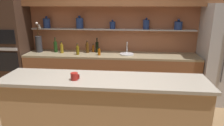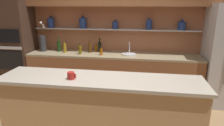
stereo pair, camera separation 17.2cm
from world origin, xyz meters
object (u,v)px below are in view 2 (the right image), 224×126
flower_vase (43,42)px  bottle_oil_6 (80,50)px  sink_fixture (129,53)px  bottle_spirit_2 (90,47)px  bottle_wine_3 (59,46)px  bottle_sauce_0 (101,52)px  bottle_wine_4 (100,47)px  bottle_oil_5 (65,48)px  coffee_mug (71,76)px  bottle_sauce_1 (96,48)px  oven_tower (17,43)px

flower_vase → bottle_oil_6: bearing=-9.6°
flower_vase → sink_fixture: (1.90, -0.03, -0.18)m
bottle_spirit_2 → bottle_oil_6: size_ratio=1.11×
sink_fixture → bottle_wine_3: bottle_wine_3 is taller
bottle_sauce_0 → bottle_wine_3: 1.00m
bottle_wine_4 → bottle_oil_5: 0.75m
bottle_sauce_0 → coffee_mug: size_ratio=1.55×
bottle_spirit_2 → bottle_oil_6: bottle_spirit_2 is taller
sink_fixture → bottle_sauce_1: 0.75m
sink_fixture → flower_vase: bearing=179.1°
coffee_mug → bottle_sauce_1: bearing=94.0°
coffee_mug → bottle_spirit_2: bearing=97.6°
sink_fixture → coffee_mug: 1.89m
bottle_sauce_1 → coffee_mug: size_ratio=1.62×
oven_tower → bottle_sauce_0: bearing=-3.4°
bottle_wine_3 → bottle_oil_5: bearing=-22.6°
bottle_sauce_0 → bottle_sauce_1: bottle_sauce_1 is taller
bottle_wine_3 → bottle_wine_4: bottle_wine_3 is taller
oven_tower → bottle_wine_3: (0.96, 0.07, -0.05)m
bottle_sauce_1 → bottle_wine_4: bearing=-23.9°
bottle_wine_4 → bottle_oil_5: bearing=-170.1°
oven_tower → flower_vase: size_ratio=3.35×
oven_tower → bottle_spirit_2: (1.65, 0.08, -0.06)m
bottle_spirit_2 → bottle_wine_3: 0.70m
coffee_mug → sink_fixture: bearing=71.5°
bottle_sauce_0 → bottle_oil_5: size_ratio=0.70×
oven_tower → bottle_wine_4: size_ratio=6.92×
flower_vase → coffee_mug: (1.30, -1.82, -0.05)m
oven_tower → flower_vase: (0.60, 0.04, 0.03)m
bottle_sauce_1 → bottle_wine_3: 0.82m
oven_tower → bottle_oil_6: size_ratio=9.30×
oven_tower → sink_fixture: oven_tower is taller
bottle_sauce_0 → bottle_spirit_2: 0.35m
flower_vase → bottle_sauce_0: 1.36m
bottle_wine_4 → coffee_mug: bottle_wine_4 is taller
flower_vase → sink_fixture: bearing=-0.9°
bottle_wine_4 → bottle_oil_5: size_ratio=1.29×
flower_vase → bottle_sauce_1: flower_vase is taller
oven_tower → bottle_oil_6: bearing=-4.1°
sink_fixture → bottle_wine_4: (-0.64, 0.12, 0.09)m
bottle_spirit_2 → bottle_wine_4: bottle_wine_4 is taller
bottle_wine_4 → coffee_mug: bearing=-88.6°
bottle_wine_4 → flower_vase: bearing=-176.0°
bottle_spirit_2 → bottle_oil_5: size_ratio=1.06×
bottle_spirit_2 → bottle_oil_6: 0.25m
bottle_sauce_0 → bottle_oil_6: bottle_oil_6 is taller
bottle_sauce_0 → bottle_wine_3: bottle_wine_3 is taller
bottle_spirit_2 → sink_fixture: bearing=-4.4°
sink_fixture → bottle_wine_3: (-1.54, 0.06, 0.10)m
bottle_sauce_1 → coffee_mug: 1.95m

